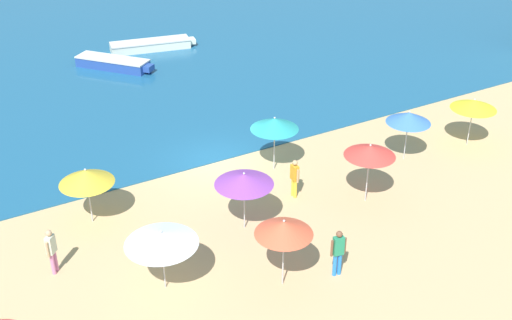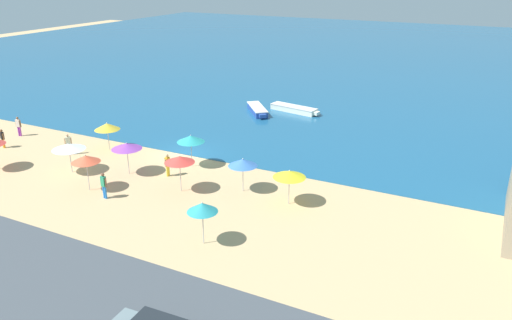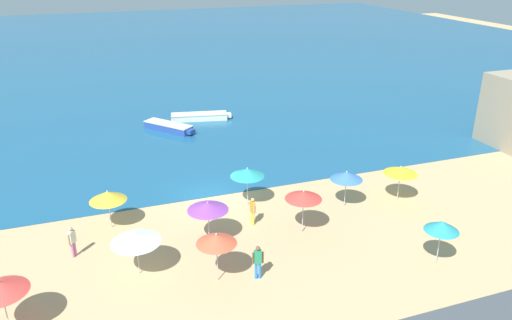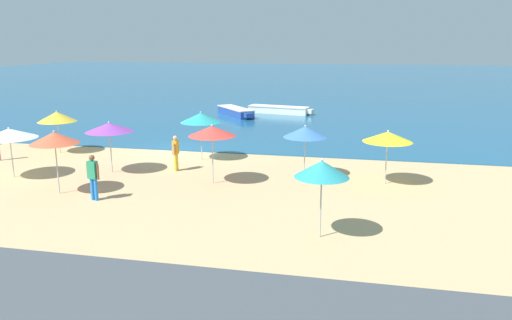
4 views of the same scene
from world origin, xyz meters
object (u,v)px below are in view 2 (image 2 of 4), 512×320
Objects in this scene: beach_umbrella_2 at (243,162)px; beach_umbrella_7 at (289,174)px; skiff_offshore at (257,110)px; beach_umbrella_9 at (69,147)px; bather_4 at (167,164)px; bather_5 at (18,125)px; beach_umbrella_5 at (202,207)px; skiff_nearshore at (294,109)px; bather_0 at (104,184)px; beach_umbrella_1 at (86,159)px; beach_umbrella_10 at (127,146)px; bather_3 at (2,137)px; beach_umbrella_0 at (107,126)px; beach_umbrella_6 at (191,139)px; beach_umbrella_8 at (179,159)px; bather_2 at (68,143)px.

beach_umbrella_7 is at bearing -6.70° from beach_umbrella_2.
beach_umbrella_9 is at bearing -104.40° from skiff_offshore.
bather_4 is at bearing 21.09° from beach_umbrella_9.
beach_umbrella_5 is at bearing -18.57° from bather_5.
skiff_nearshore is at bearing 102.17° from beach_umbrella_5.
beach_umbrella_1 is at bearing 164.75° from bather_0.
beach_umbrella_10 is at bearing -176.72° from beach_umbrella_7.
beach_umbrella_2 reaches higher than skiff_nearshore.
bather_0 is 14.96m from bather_3.
beach_umbrella_9 reaches higher than bather_4.
beach_umbrella_0 is at bearing 148.60° from beach_umbrella_5.
beach_umbrella_6 is at bearing 44.83° from beach_umbrella_10.
beach_umbrella_7 reaches higher than beach_umbrella_0.
beach_umbrella_9 is 1.34× the size of bather_0.
skiff_offshore reaches higher than skiff_nearshore.
bather_0 is at bearing 167.82° from beach_umbrella_5.
skiff_nearshore is (-7.99, 20.02, -1.71)m from beach_umbrella_7.
beach_umbrella_2 is 0.42× the size of skiff_nearshore.
beach_umbrella_5 is at bearing -30.04° from beach_umbrella_10.
beach_umbrella_0 is 0.90× the size of beach_umbrella_1.
skiff_offshore is (15.81, 16.25, -0.63)m from bather_5.
skiff_offshore is at bearing 85.53° from beach_umbrella_1.
beach_umbrella_8 reaches higher than beach_umbrella_7.
bather_3 is (-13.13, -0.38, -1.24)m from beach_umbrella_10.
beach_umbrella_2 reaches higher than beach_umbrella_7.
beach_umbrella_0 is 1.44× the size of bather_3.
beach_umbrella_1 is 3.94m from beach_umbrella_9.
beach_umbrella_0 is 0.53× the size of skiff_offshore.
beach_umbrella_6 is 10.64m from bather_2.
bather_0 is (-8.90, 1.92, -1.20)m from beach_umbrella_5.
bather_4 is at bearing -4.81° from bather_5.
beach_umbrella_0 is 9.08m from bather_3.
beach_umbrella_0 is at bearing 171.49° from beach_umbrella_7.
beach_umbrella_8 is 5.16m from bather_0.
beach_umbrella_9 is at bearing -156.85° from beach_umbrella_10.
bather_4 is at bearing -178.07° from beach_umbrella_2.
bather_2 is (-6.96, 0.93, -1.16)m from beach_umbrella_10.
beach_umbrella_5 reaches higher than beach_umbrella_9.
beach_umbrella_2 is 20.16m from skiff_nearshore.
beach_umbrella_8 is at bearing 40.25° from bather_0.
beach_umbrella_2 is 22.16m from bather_3.
beach_umbrella_10 is (3.98, 1.70, 0.13)m from beach_umbrella_9.
beach_umbrella_5 is at bearing -79.36° from beach_umbrella_2.
beach_umbrella_8 is at bearing -88.22° from skiff_nearshore.
beach_umbrella_8 is (-7.32, -1.51, 0.24)m from beach_umbrella_7.
bather_4 is at bearing 53.12° from beach_umbrella_1.
beach_umbrella_10 is at bearing 1.66° from bather_3.
beach_umbrella_1 is at bearing -161.97° from beach_umbrella_7.
bather_4 reaches higher than bather_3.
skiff_offshore is (-3.95, 19.45, -1.92)m from beach_umbrella_8.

